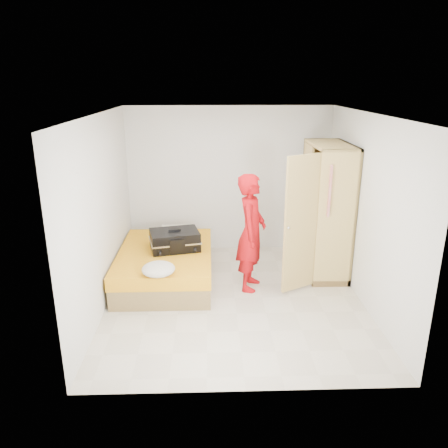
{
  "coord_description": "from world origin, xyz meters",
  "views": [
    {
      "loc": [
        -0.35,
        -5.67,
        3.01
      ],
      "look_at": [
        -0.14,
        0.4,
        1.0
      ],
      "focal_mm": 35.0,
      "sensor_mm": 36.0,
      "label": 1
    }
  ],
  "objects_px": {
    "bed": "(166,265)",
    "round_cushion": "(158,269)",
    "wardrobe": "(324,214)",
    "suitcase": "(175,240)",
    "person": "(251,233)"
  },
  "relations": [
    {
      "from": "person",
      "to": "suitcase",
      "type": "height_order",
      "value": "person"
    },
    {
      "from": "wardrobe",
      "to": "round_cushion",
      "type": "height_order",
      "value": "wardrobe"
    },
    {
      "from": "bed",
      "to": "suitcase",
      "type": "height_order",
      "value": "suitcase"
    },
    {
      "from": "wardrobe",
      "to": "suitcase",
      "type": "height_order",
      "value": "wardrobe"
    },
    {
      "from": "person",
      "to": "round_cushion",
      "type": "height_order",
      "value": "person"
    },
    {
      "from": "round_cushion",
      "to": "person",
      "type": "bearing_deg",
      "value": 24.95
    },
    {
      "from": "suitcase",
      "to": "round_cushion",
      "type": "bearing_deg",
      "value": -111.82
    },
    {
      "from": "person",
      "to": "suitcase",
      "type": "bearing_deg",
      "value": 87.86
    },
    {
      "from": "bed",
      "to": "person",
      "type": "distance_m",
      "value": 1.48
    },
    {
      "from": "wardrobe",
      "to": "suitcase",
      "type": "distance_m",
      "value": 2.38
    },
    {
      "from": "bed",
      "to": "round_cushion",
      "type": "distance_m",
      "value": 0.96
    },
    {
      "from": "suitcase",
      "to": "wardrobe",
      "type": "bearing_deg",
      "value": -9.39
    },
    {
      "from": "bed",
      "to": "person",
      "type": "xyz_separation_m",
      "value": [
        1.31,
        -0.29,
        0.63
      ]
    },
    {
      "from": "suitcase",
      "to": "round_cushion",
      "type": "xyz_separation_m",
      "value": [
        -0.15,
        -0.95,
        -0.06
      ]
    },
    {
      "from": "bed",
      "to": "wardrobe",
      "type": "bearing_deg",
      "value": 4.4
    }
  ]
}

